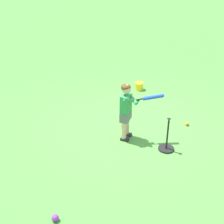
# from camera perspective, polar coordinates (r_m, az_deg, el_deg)

# --- Properties ---
(ground_plane) EXTENTS (40.00, 40.00, 0.00)m
(ground_plane) POSITION_cam_1_polar(r_m,az_deg,el_deg) (6.11, 3.18, -3.02)
(ground_plane) COLOR #519942
(child_batter) EXTENTS (0.54, 0.67, 1.08)m
(child_batter) POSITION_cam_1_polar(r_m,az_deg,el_deg) (5.49, 2.88, 0.97)
(child_batter) COLOR #232328
(child_batter) RESTS_ON ground
(play_ball_far_left) EXTENTS (0.10, 0.10, 0.10)m
(play_ball_far_left) POSITION_cam_1_polar(r_m,az_deg,el_deg) (4.32, -10.36, -18.52)
(play_ball_far_left) COLOR purple
(play_ball_far_left) RESTS_ON ground
(play_ball_far_right) EXTENTS (0.07, 0.07, 0.07)m
(play_ball_far_right) POSITION_cam_1_polar(r_m,az_deg,el_deg) (6.35, 13.59, -2.12)
(play_ball_far_right) COLOR orange
(play_ball_far_right) RESTS_ON ground
(batting_tee) EXTENTS (0.28, 0.28, 0.62)m
(batting_tee) POSITION_cam_1_polar(r_m,az_deg,el_deg) (5.53, 9.94, -5.86)
(batting_tee) COLOR black
(batting_tee) RESTS_ON ground
(toy_bucket) EXTENTS (0.22, 0.22, 0.19)m
(toy_bucket) POSITION_cam_1_polar(r_m,az_deg,el_deg) (7.73, 4.99, 4.79)
(toy_bucket) COLOR yellow
(toy_bucket) RESTS_ON ground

